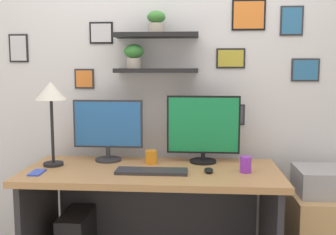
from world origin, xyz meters
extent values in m
cube|color=silver|center=(0.00, 0.44, 1.35)|extent=(4.40, 0.04, 2.70)
cube|color=black|center=(0.00, 0.32, 1.37)|extent=(0.58, 0.20, 0.03)
cube|color=black|center=(0.00, 0.32, 1.61)|extent=(0.58, 0.20, 0.03)
cylinder|color=#B2A899|center=(0.00, 0.32, 1.66)|extent=(0.11, 0.11, 0.07)
ellipsoid|color=#3C8336|center=(0.00, 0.32, 1.74)|extent=(0.13, 0.13, 0.08)
cylinder|color=#B2A899|center=(-0.16, 0.32, 1.42)|extent=(0.10, 0.10, 0.07)
ellipsoid|color=#378537|center=(-0.16, 0.32, 1.50)|extent=(0.14, 0.14, 0.09)
cube|color=black|center=(-1.03, 0.42, 1.53)|extent=(0.14, 0.02, 0.20)
cube|color=silver|center=(-1.03, 0.41, 1.53)|extent=(0.12, 0.00, 0.18)
cube|color=#2D2D33|center=(0.93, 0.42, 1.71)|extent=(0.16, 0.02, 0.20)
cube|color=teal|center=(0.93, 0.41, 1.71)|extent=(0.13, 0.00, 0.18)
cube|color=#2D2D33|center=(1.04, 0.42, 1.38)|extent=(0.19, 0.02, 0.16)
cube|color=teal|center=(1.04, 0.41, 1.38)|extent=(0.17, 0.00, 0.14)
cube|color=black|center=(0.64, 0.42, 1.75)|extent=(0.23, 0.02, 0.21)
cube|color=orange|center=(0.64, 0.41, 1.75)|extent=(0.21, 0.00, 0.19)
cube|color=black|center=(-0.41, 0.42, 1.64)|extent=(0.17, 0.02, 0.15)
cube|color=silver|center=(-0.41, 0.41, 1.64)|extent=(0.15, 0.00, 0.13)
cube|color=#2D2D33|center=(-0.54, 0.42, 1.31)|extent=(0.14, 0.02, 0.14)
cube|color=orange|center=(-0.54, 0.41, 1.31)|extent=(0.12, 0.00, 0.12)
cube|color=#2D2D33|center=(0.56, 0.42, 1.06)|extent=(0.14, 0.02, 0.15)
cube|color=#4C4C56|center=(0.56, 0.41, 1.06)|extent=(0.12, 0.00, 0.13)
cube|color=black|center=(0.52, 0.42, 1.46)|extent=(0.20, 0.02, 0.14)
cube|color=gold|center=(0.52, 0.41, 1.46)|extent=(0.18, 0.00, 0.12)
cube|color=tan|center=(0.00, 0.00, 0.73)|extent=(1.62, 0.68, 0.04)
cube|color=#2D2D33|center=(-0.75, 0.00, 0.35)|extent=(0.04, 0.62, 0.71)
cube|color=#2D2D33|center=(0.75, 0.00, 0.35)|extent=(0.04, 0.62, 0.71)
cube|color=#2D2D33|center=(0.00, 0.30, 0.39)|extent=(1.42, 0.02, 0.50)
cylinder|color=#2D2D33|center=(-0.33, 0.21, 0.76)|extent=(0.18, 0.18, 0.02)
cylinder|color=#2D2D33|center=(-0.33, 0.21, 0.81)|extent=(0.03, 0.03, 0.09)
cube|color=#2D2D33|center=(-0.33, 0.22, 1.01)|extent=(0.48, 0.02, 0.33)
cube|color=#2866B2|center=(-0.33, 0.21, 1.01)|extent=(0.46, 0.00, 0.31)
cylinder|color=black|center=(0.33, 0.21, 0.76)|extent=(0.18, 0.18, 0.02)
cylinder|color=black|center=(0.33, 0.21, 0.80)|extent=(0.03, 0.03, 0.06)
cube|color=black|center=(0.33, 0.22, 1.01)|extent=(0.49, 0.02, 0.39)
cube|color=#198C4C|center=(0.33, 0.21, 1.01)|extent=(0.47, 0.00, 0.37)
cube|color=#2D2D33|center=(0.01, -0.09, 0.76)|extent=(0.44, 0.14, 0.02)
ellipsoid|color=black|center=(0.36, -0.05, 0.77)|extent=(0.06, 0.09, 0.03)
cylinder|color=black|center=(-0.66, 0.05, 0.76)|extent=(0.13, 0.13, 0.02)
cylinder|color=black|center=(-0.66, 0.05, 0.98)|extent=(0.02, 0.02, 0.41)
cone|color=white|center=(-0.66, 0.05, 1.24)|extent=(0.20, 0.20, 0.12)
cube|color=blue|center=(-0.69, -0.15, 0.76)|extent=(0.07, 0.14, 0.01)
cylinder|color=orange|center=(-0.02, 0.15, 0.80)|extent=(0.08, 0.08, 0.09)
cylinder|color=purple|center=(0.59, -0.03, 0.80)|extent=(0.07, 0.07, 0.10)
cube|color=tan|center=(1.13, 0.15, 0.28)|extent=(0.44, 0.50, 0.57)
cube|color=#9E9EA3|center=(1.13, 0.15, 0.65)|extent=(0.38, 0.34, 0.17)
camera|label=1|loc=(0.28, -2.43, 1.39)|focal=42.20mm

